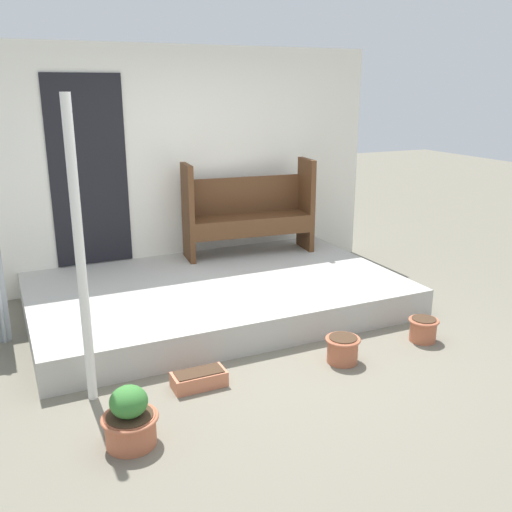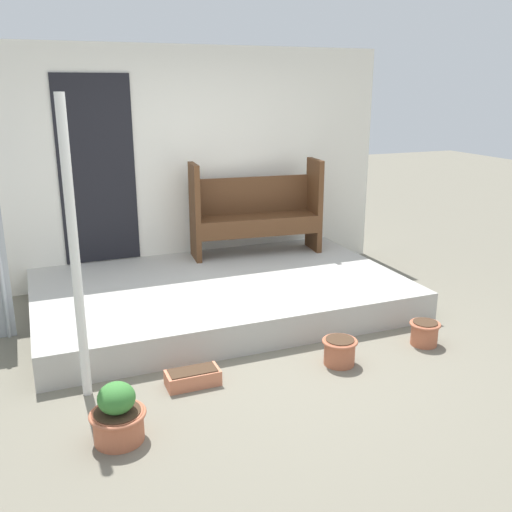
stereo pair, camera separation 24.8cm
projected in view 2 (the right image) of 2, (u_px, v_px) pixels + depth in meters
The scene contains 9 objects.
ground_plane at pixel (268, 352), 4.84m from camera, with size 24.00×24.00×0.00m, color #706B5B.
porch_slab at pixel (220, 294), 5.78m from camera, with size 3.60×2.25×0.29m.
house_wall at pixel (183, 166), 6.46m from camera, with size 4.80×0.08×2.60m.
support_post at pixel (75, 254), 3.89m from camera, with size 0.07×0.07×2.14m.
bench at pixel (256, 209), 6.54m from camera, with size 1.51×0.54×1.07m.
flower_pot_left at pixel (118, 416), 3.59m from camera, with size 0.36×0.36×0.40m.
flower_pot_middle at pixel (340, 350), 4.60m from camera, with size 0.29×0.29×0.22m.
flower_pot_right at pixel (424, 332), 4.95m from camera, with size 0.27×0.27×0.21m.
planter_box_rect at pixel (193, 377), 4.29m from camera, with size 0.40×0.19×0.13m.
Camera 2 is at (-1.73, -4.05, 2.18)m, focal length 40.00 mm.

